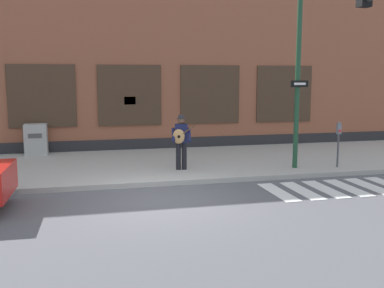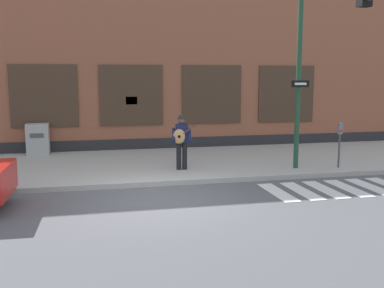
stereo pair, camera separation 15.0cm
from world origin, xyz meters
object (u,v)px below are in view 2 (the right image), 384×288
(traffic_light, at_px, (322,44))
(parking_meter, at_px, (340,138))
(utility_box, at_px, (38,139))
(busker, at_px, (181,139))

(traffic_light, height_order, parking_meter, traffic_light)
(traffic_light, bearing_deg, utility_box, 146.08)
(busker, height_order, parking_meter, busker)
(busker, xyz_separation_m, utility_box, (-4.56, 3.85, -0.38))
(parking_meter, bearing_deg, utility_box, 153.81)
(utility_box, bearing_deg, traffic_light, -33.92)
(traffic_light, height_order, utility_box, traffic_light)
(traffic_light, bearing_deg, busker, 155.40)
(busker, bearing_deg, parking_meter, -9.14)
(traffic_light, distance_m, utility_box, 10.37)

